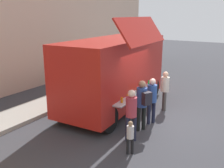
% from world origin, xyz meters
% --- Properties ---
extents(ground_plane, '(60.00, 60.00, 0.00)m').
position_xyz_m(ground_plane, '(0.00, 0.00, 0.00)').
color(ground_plane, '#38383D').
extents(food_truck_main, '(5.80, 3.10, 3.80)m').
position_xyz_m(food_truck_main, '(0.26, 2.18, 1.60)').
color(food_truck_main, '#B21F18').
rests_on(food_truck_main, ground).
extents(trash_bin, '(0.60, 0.60, 0.85)m').
position_xyz_m(trash_bin, '(4.36, 4.50, 0.43)').
color(trash_bin, '#2C5C38').
rests_on(trash_bin, ground).
extents(customer_front_ordering, '(0.35, 0.35, 1.70)m').
position_xyz_m(customer_front_ordering, '(-0.40, 0.20, 1.02)').
color(customer_front_ordering, '#1F2239').
rests_on(customer_front_ordering, ground).
extents(customer_mid_with_backpack, '(0.48, 0.58, 1.77)m').
position_xyz_m(customer_mid_with_backpack, '(-1.14, 0.23, 1.08)').
color(customer_mid_with_backpack, black).
rests_on(customer_mid_with_backpack, ground).
extents(customer_rear_waiting, '(0.34, 0.34, 1.69)m').
position_xyz_m(customer_rear_waiting, '(-1.99, 0.20, 1.01)').
color(customer_rear_waiting, '#202236').
rests_on(customer_rear_waiting, ground).
extents(customer_extra_browsing, '(0.33, 0.33, 1.64)m').
position_xyz_m(customer_extra_browsing, '(1.16, 0.28, 0.98)').
color(customer_extra_browsing, '#4C4642').
rests_on(customer_extra_browsing, ground).
extents(child_near_queue, '(0.21, 0.21, 1.01)m').
position_xyz_m(child_near_queue, '(-2.71, -0.15, 0.61)').
color(child_near_queue, black).
rests_on(child_near_queue, ground).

